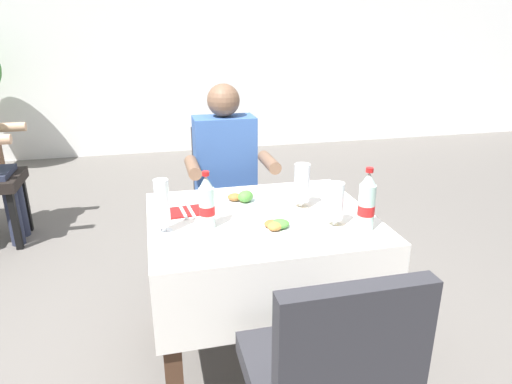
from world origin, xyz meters
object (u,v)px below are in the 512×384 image
(seated_diner_far, at_px, (227,178))
(plate_near_camera, at_px, (275,227))
(chair_near_camera_side, at_px, (326,378))
(beer_glass_middle, at_px, (336,204))
(main_dining_table, at_px, (261,252))
(napkin_cutlery_set, at_px, (186,211))
(beer_glass_right, at_px, (162,206))
(beer_glass_left, at_px, (302,185))
(cola_bottle_secondary, at_px, (367,203))
(plate_far_diner, at_px, (243,200))
(cola_bottle_primary, at_px, (207,204))
(chair_far_diner_seat, at_px, (230,196))

(seated_diner_far, bearing_deg, plate_near_camera, -86.43)
(chair_near_camera_side, xyz_separation_m, beer_glass_middle, (0.28, 0.63, 0.30))
(seated_diner_far, bearing_deg, main_dining_table, -87.16)
(main_dining_table, bearing_deg, napkin_cutlery_set, 159.43)
(beer_glass_right, bearing_deg, beer_glass_middle, -8.51)
(beer_glass_left, distance_m, beer_glass_right, 0.66)
(plate_near_camera, height_order, cola_bottle_secondary, cola_bottle_secondary)
(beer_glass_left, bearing_deg, plate_near_camera, -130.38)
(plate_far_diner, height_order, cola_bottle_secondary, cola_bottle_secondary)
(main_dining_table, xyz_separation_m, napkin_cutlery_set, (-0.33, 0.12, 0.19))
(beer_glass_middle, distance_m, cola_bottle_primary, 0.54)
(beer_glass_left, relative_size, beer_glass_right, 0.93)
(chair_far_diner_seat, height_order, plate_far_diner, chair_far_diner_seat)
(cola_bottle_secondary, xyz_separation_m, napkin_cutlery_set, (-0.72, 0.37, -0.11))
(chair_far_diner_seat, bearing_deg, plate_far_diner, -94.36)
(plate_near_camera, bearing_deg, beer_glass_left, 49.62)
(plate_near_camera, relative_size, beer_glass_middle, 1.18)
(seated_diner_far, distance_m, plate_far_diner, 0.55)
(beer_glass_right, xyz_separation_m, cola_bottle_primary, (0.18, 0.01, -0.01))
(seated_diner_far, height_order, plate_far_diner, seated_diner_far)
(seated_diner_far, xyz_separation_m, cola_bottle_secondary, (0.42, -0.95, 0.16))
(beer_glass_right, bearing_deg, chair_far_diner_seat, 63.88)
(main_dining_table, bearing_deg, cola_bottle_primary, -164.98)
(beer_glass_right, relative_size, cola_bottle_primary, 0.92)
(chair_near_camera_side, bearing_deg, plate_near_camera, 88.27)
(beer_glass_left, relative_size, cola_bottle_secondary, 0.79)
(seated_diner_far, bearing_deg, chair_near_camera_side, -88.68)
(plate_near_camera, height_order, napkin_cutlery_set, plate_near_camera)
(seated_diner_far, distance_m, beer_glass_right, 0.89)
(plate_far_diner, distance_m, cola_bottle_secondary, 0.60)
(main_dining_table, distance_m, napkin_cutlery_set, 0.40)
(plate_far_diner, distance_m, napkin_cutlery_set, 0.28)
(chair_near_camera_side, relative_size, napkin_cutlery_set, 4.99)
(beer_glass_right, bearing_deg, plate_far_diner, 31.39)
(cola_bottle_primary, bearing_deg, cola_bottle_secondary, -15.37)
(cola_bottle_primary, bearing_deg, napkin_cutlery_set, 111.04)
(plate_near_camera, distance_m, napkin_cutlery_set, 0.45)
(beer_glass_left, height_order, beer_glass_middle, beer_glass_left)
(beer_glass_left, distance_m, cola_bottle_secondary, 0.35)
(cola_bottle_secondary, bearing_deg, plate_far_diner, 137.42)
(chair_far_diner_seat, bearing_deg, cola_bottle_primary, -106.03)
(plate_far_diner, distance_m, beer_glass_right, 0.46)
(chair_far_diner_seat, distance_m, napkin_cutlery_set, 0.79)
(beer_glass_left, xyz_separation_m, napkin_cutlery_set, (-0.54, 0.07, -0.11))
(plate_near_camera, distance_m, plate_far_diner, 0.34)
(cola_bottle_primary, bearing_deg, main_dining_table, 15.02)
(beer_glass_right, distance_m, cola_bottle_secondary, 0.84)
(beer_glass_left, distance_m, cola_bottle_primary, 0.48)
(seated_diner_far, distance_m, napkin_cutlery_set, 0.65)
(main_dining_table, height_order, plate_near_camera, plate_near_camera)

